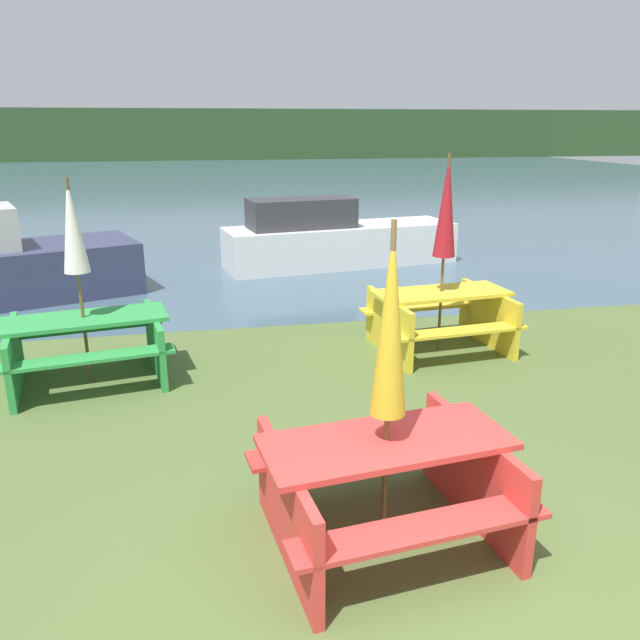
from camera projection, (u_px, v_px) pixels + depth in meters
name	position (u px, v px, depth m)	size (l,w,h in m)	color
water	(219.00, 180.00, 32.48)	(60.00, 50.00, 0.00)	#425B6B
far_treeline	(208.00, 134.00, 50.60)	(80.00, 1.60, 4.00)	#284723
picnic_table_red	(385.00, 479.00, 4.29)	(1.84, 1.58, 0.78)	red
picnic_table_green	(86.00, 342.00, 7.02)	(2.00, 1.67, 0.75)	green
picnic_table_yellow	(440.00, 315.00, 8.00)	(1.83, 1.54, 0.78)	yellow
umbrella_white	(72.00, 228.00, 6.63)	(0.28, 0.28, 2.28)	brown
umbrella_crimson	(446.00, 207.00, 7.59)	(0.28, 0.28, 2.48)	brown
umbrella_gold	(391.00, 324.00, 3.95)	(0.24, 0.24, 2.26)	brown
boat	(334.00, 239.00, 12.83)	(4.92, 2.04, 1.40)	silver
boat_second	(1.00, 266.00, 10.21)	(4.30, 2.94, 1.56)	#333856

